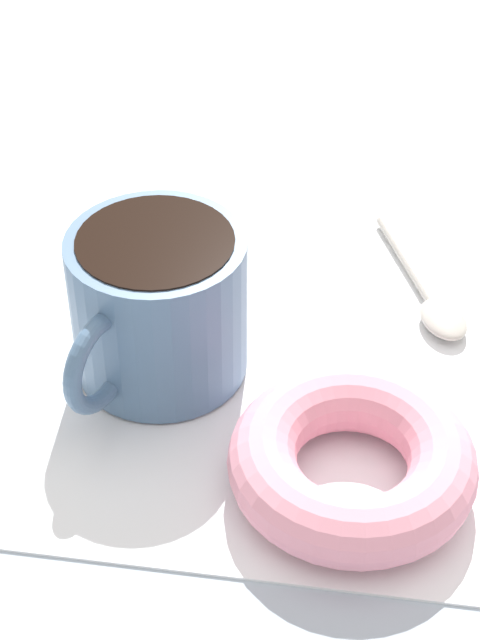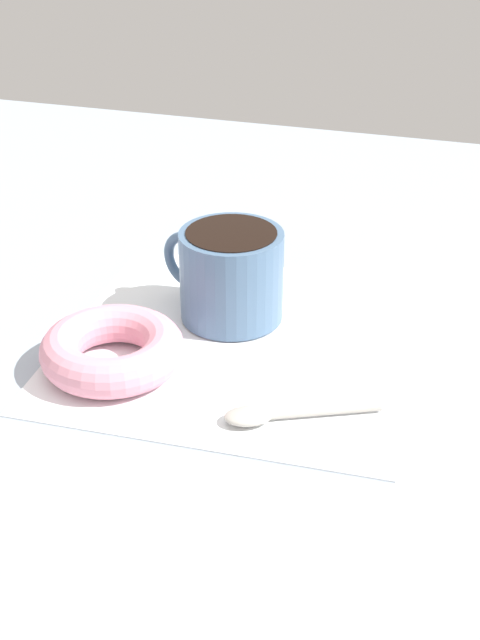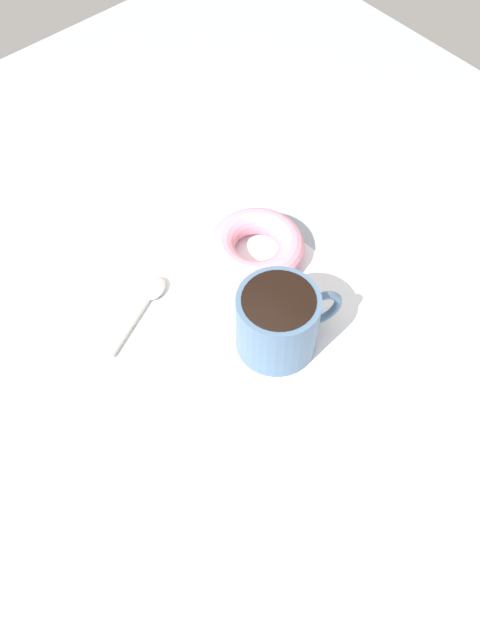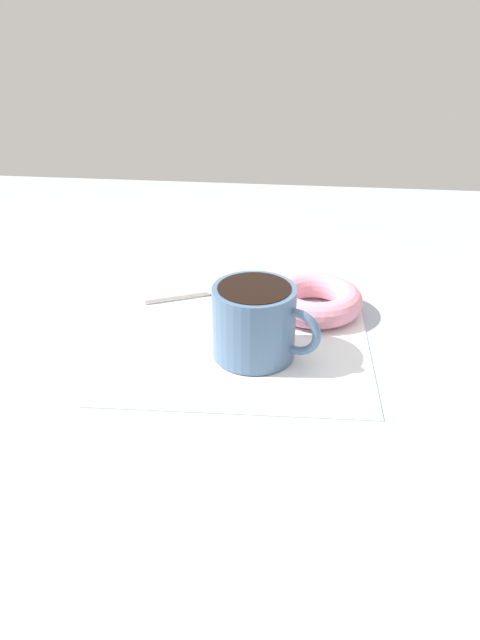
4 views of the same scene
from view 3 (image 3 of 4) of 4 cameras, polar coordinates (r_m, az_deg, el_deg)
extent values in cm
cube|color=#99A8B7|center=(81.81, -1.69, -1.32)|extent=(120.00, 120.00, 2.00)
cube|color=white|center=(80.84, 0.00, -0.85)|extent=(30.57, 30.57, 0.30)
cylinder|color=slate|center=(76.57, 2.99, -0.17)|extent=(9.03, 9.03, 8.03)
cylinder|color=black|center=(73.44, 3.11, 1.49)|extent=(7.83, 7.83, 0.60)
torus|color=slate|center=(77.95, 6.35, 0.91)|extent=(2.71, 5.37, 5.40)
torus|color=pink|center=(85.90, 1.33, 5.86)|extent=(11.63, 11.63, 3.25)
ellipsoid|color=#B7B2A8|center=(84.11, -6.84, 2.53)|extent=(3.68, 4.27, 0.90)
cylinder|color=#B7B2A8|center=(81.70, -8.63, -0.37)|extent=(4.32, 8.55, 0.56)
camera|label=1|loc=(0.87, 21.71, 33.68)|focal=60.00mm
camera|label=2|loc=(1.00, -39.14, 29.67)|focal=50.00mm
camera|label=4|loc=(0.56, 60.17, -16.49)|focal=35.00mm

